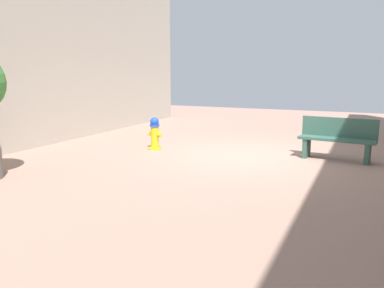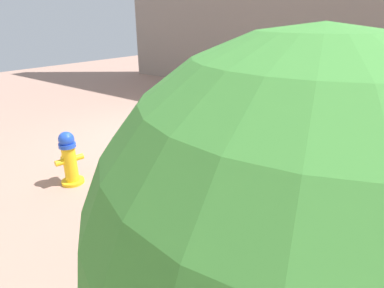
{
  "view_description": "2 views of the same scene",
  "coord_description": "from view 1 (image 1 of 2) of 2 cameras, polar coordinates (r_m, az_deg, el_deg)",
  "views": [
    {
      "loc": [
        -2.56,
        8.89,
        1.99
      ],
      "look_at": [
        0.9,
        1.24,
        0.42
      ],
      "focal_mm": 36.66,
      "sensor_mm": 36.0,
      "label": 1
    },
    {
      "loc": [
        4.69,
        4.27,
        2.37
      ],
      "look_at": [
        1.0,
        1.48,
        0.49
      ],
      "focal_mm": 29.32,
      "sensor_mm": 36.0,
      "label": 2
    }
  ],
  "objects": [
    {
      "name": "ground_plane",
      "position": [
        9.46,
        8.11,
        -1.66
      ],
      "size": [
        23.4,
        23.4,
        0.0
      ],
      "primitive_type": "plane",
      "color": "#9E7A6B"
    },
    {
      "name": "bench_near",
      "position": [
        9.42,
        20.38,
        0.79
      ],
      "size": [
        1.69,
        0.62,
        0.95
      ],
      "color": "#33594C",
      "rests_on": "ground_plane"
    },
    {
      "name": "fire_hydrant",
      "position": [
        10.09,
        -5.42,
        1.56
      ],
      "size": [
        0.43,
        0.4,
        0.83
      ],
      "color": "gold",
      "rests_on": "ground_plane"
    }
  ]
}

